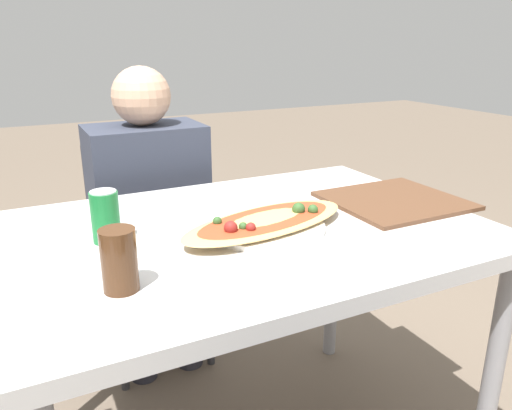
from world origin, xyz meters
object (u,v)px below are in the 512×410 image
Objects in this scene: dining_table at (249,255)px; drink_glass at (119,260)px; chair_far_seated at (145,238)px; soda_can at (105,217)px; pizza_main at (266,223)px; person_seated at (150,199)px.

drink_glass is at bearing -151.86° from dining_table.
soda_can is at bearing 70.04° from chair_far_seated.
pizza_main is at bearing -56.06° from dining_table.
person_seated is (0.00, -0.11, 0.19)m from chair_far_seated.
person_seated reaches higher than drink_glass.
soda_can reaches higher than chair_far_seated.
soda_can is at bearing 169.55° from dining_table.
drink_glass is (-0.39, -0.15, 0.04)m from pizza_main.
soda_can is 1.01× the size of drink_glass.
pizza_main is at bearing 100.23° from person_seated.
person_seated is at bearing 98.43° from dining_table.
soda_can is at bearing 164.19° from pizza_main.
chair_far_seated is (-0.09, 0.75, -0.21)m from dining_table.
soda_can is at bearing 84.99° from drink_glass.
pizza_main is (0.12, -0.79, 0.31)m from chair_far_seated.
pizza_main is (0.03, -0.04, 0.10)m from dining_table.
chair_far_seated is 1.04m from drink_glass.
dining_table is 9.59× the size of drink_glass.
dining_table is at bearing 28.14° from drink_glass.
person_seated is (-0.09, 0.64, -0.02)m from dining_table.
person_seated is 0.70m from pizza_main.
dining_table is 2.32× the size of pizza_main.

